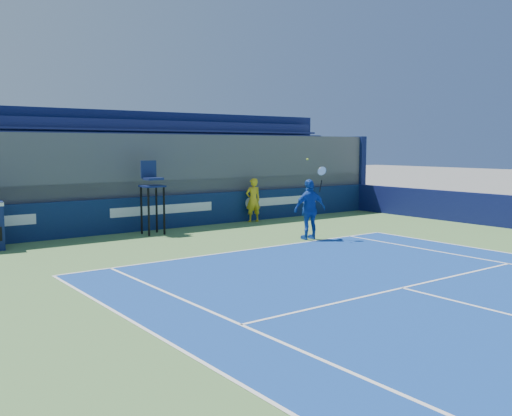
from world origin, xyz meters
TOP-DOWN VIEW (x-y plane):
  - ball_person at (3.73, 16.68)m, footprint 0.68×0.50m
  - back_hoarding at (0.00, 17.10)m, footprint 20.40×0.21m
  - umpire_chair at (-0.83, 16.20)m, footprint 0.71×0.71m
  - tennis_player at (2.68, 12.24)m, footprint 1.18×0.65m
  - stadium_seating at (-0.02, 19.15)m, footprint 21.00×4.05m

SIDE VIEW (x-z plane):
  - back_hoarding at x=0.00m, z-range 0.00..1.20m
  - ball_person at x=3.73m, z-range 0.01..1.72m
  - tennis_player at x=2.68m, z-range -0.32..2.26m
  - umpire_chair at x=-0.83m, z-range 0.29..2.77m
  - stadium_seating at x=-0.02m, z-range -0.37..4.03m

